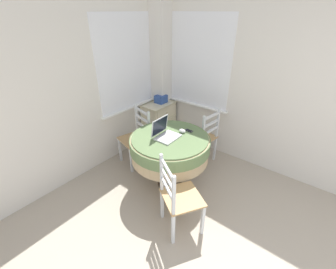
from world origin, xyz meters
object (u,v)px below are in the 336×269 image
(laptop, at_px, (165,133))
(storage_box, at_px, (161,99))
(dining_chair_near_back_window, at_px, (136,138))
(dining_chair_camera_near, at_px, (178,198))
(round_dining_table, at_px, (170,147))
(computer_mouse, at_px, (182,131))
(corner_cabinet, at_px, (159,122))
(cell_phone, at_px, (189,131))
(dining_chair_near_right_window, at_px, (203,138))

(laptop, distance_m, storage_box, 1.32)
(dining_chair_near_back_window, distance_m, dining_chair_camera_near, 1.43)
(round_dining_table, bearing_deg, storage_box, 44.93)
(computer_mouse, height_order, storage_box, storage_box)
(dining_chair_near_back_window, bearing_deg, corner_cabinet, 14.56)
(laptop, relative_size, cell_phone, 2.77)
(round_dining_table, distance_m, corner_cabinet, 1.32)
(computer_mouse, xyz_separation_m, dining_chair_near_right_window, (0.55, -0.02, -0.35))
(computer_mouse, bearing_deg, cell_phone, -26.38)
(dining_chair_near_back_window, relative_size, storage_box, 4.85)
(dining_chair_camera_near, height_order, storage_box, dining_chair_camera_near)
(laptop, height_order, dining_chair_near_back_window, laptop)
(laptop, height_order, dining_chair_camera_near, laptop)
(dining_chair_near_back_window, xyz_separation_m, dining_chair_camera_near, (-0.63, -1.28, 0.00))
(dining_chair_near_back_window, xyz_separation_m, storage_box, (0.85, 0.20, 0.36))
(dining_chair_near_back_window, bearing_deg, cell_phone, -76.67)
(round_dining_table, xyz_separation_m, dining_chair_near_back_window, (0.09, 0.74, -0.17))
(dining_chair_near_right_window, height_order, corner_cabinet, dining_chair_near_right_window)
(computer_mouse, xyz_separation_m, cell_phone, (0.09, -0.05, -0.02))
(laptop, bearing_deg, cell_phone, -25.60)
(cell_phone, relative_size, storage_box, 0.61)
(cell_phone, bearing_deg, dining_chair_camera_near, -152.29)
(dining_chair_near_back_window, bearing_deg, dining_chair_camera_near, -116.28)
(computer_mouse, relative_size, dining_chair_near_right_window, 0.10)
(dining_chair_near_right_window, bearing_deg, dining_chair_near_back_window, 128.66)
(round_dining_table, height_order, laptop, laptop)
(computer_mouse, bearing_deg, dining_chair_camera_near, -146.91)
(dining_chair_near_right_window, relative_size, storage_box, 4.85)
(dining_chair_near_right_window, bearing_deg, round_dining_table, 174.05)
(dining_chair_near_back_window, bearing_deg, round_dining_table, -97.11)
(cell_phone, height_order, dining_chair_camera_near, dining_chair_camera_near)
(corner_cabinet, relative_size, storage_box, 3.88)
(dining_chair_camera_near, xyz_separation_m, storage_box, (1.48, 1.48, 0.36))
(storage_box, bearing_deg, corner_cabinet, 172.50)
(laptop, height_order, cell_phone, laptop)
(computer_mouse, bearing_deg, dining_chair_near_back_window, 97.72)
(laptop, xyz_separation_m, storage_box, (0.98, 0.89, -0.01))
(dining_chair_near_right_window, bearing_deg, storage_box, 79.20)
(laptop, relative_size, dining_chair_camera_near, 0.35)
(computer_mouse, distance_m, storage_box, 1.24)
(dining_chair_camera_near, bearing_deg, dining_chair_near_right_window, 19.70)
(laptop, xyz_separation_m, dining_chair_near_right_window, (0.78, -0.13, -0.37))
(corner_cabinet, bearing_deg, storage_box, -7.50)
(round_dining_table, distance_m, dining_chair_camera_near, 0.78)
(dining_chair_near_right_window, bearing_deg, cell_phone, -176.98)
(laptop, height_order, computer_mouse, laptop)
(computer_mouse, bearing_deg, corner_cabinet, 55.72)
(dining_chair_near_back_window, bearing_deg, computer_mouse, -82.28)
(cell_phone, bearing_deg, computer_mouse, 153.62)
(cell_phone, bearing_deg, dining_chair_near_right_window, 3.02)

